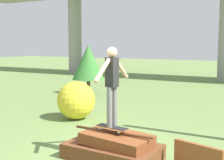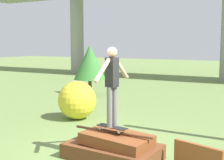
# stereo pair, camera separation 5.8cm
# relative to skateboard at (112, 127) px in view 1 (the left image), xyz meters

# --- Properties ---
(ground_plane) EXTENTS (80.00, 80.00, 0.00)m
(ground_plane) POSITION_rel_skateboard_xyz_m (0.02, -0.01, -0.70)
(ground_plane) COLOR olive
(scrap_pile) EXTENTS (2.06, 1.29, 0.63)m
(scrap_pile) POSITION_rel_skateboard_xyz_m (0.05, -0.01, -0.45)
(scrap_pile) COLOR brown
(scrap_pile) RESTS_ON ground_plane
(scrap_plank_loose) EXTENTS (1.03, 0.37, 0.54)m
(scrap_plank_loose) POSITION_rel_skateboard_xyz_m (1.81, 0.20, -0.43)
(scrap_plank_loose) COLOR brown
(scrap_plank_loose) RESTS_ON ground_plane
(skateboard) EXTENTS (0.75, 0.32, 0.09)m
(skateboard) POSITION_rel_skateboard_xyz_m (0.00, 0.00, 0.00)
(skateboard) COLOR black
(skateboard) RESTS_ON scrap_pile
(skater) EXTENTS (0.27, 1.14, 1.71)m
(skater) POSITION_rel_skateboard_xyz_m (-0.00, 0.00, 1.01)
(skater) COLOR slate
(skater) RESTS_ON skateboard
(tree_behind_right) EXTENTS (1.55, 1.55, 2.43)m
(tree_behind_right) POSITION_rel_skateboard_xyz_m (-4.99, 6.86, 0.89)
(tree_behind_right) COLOR #4C3823
(tree_behind_right) RESTS_ON ground_plane
(bush_yellow_flowering) EXTENTS (1.26, 1.26, 1.26)m
(bush_yellow_flowering) POSITION_rel_skateboard_xyz_m (-2.72, 2.56, -0.07)
(bush_yellow_flowering) COLOR gold
(bush_yellow_flowering) RESTS_ON ground_plane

